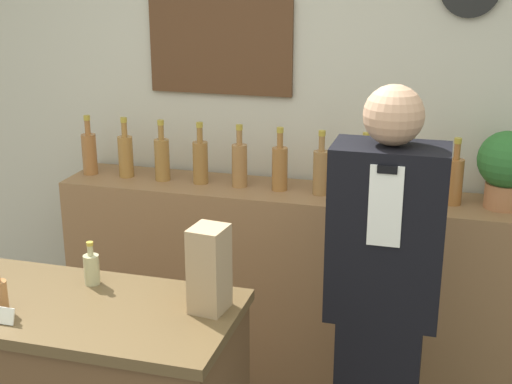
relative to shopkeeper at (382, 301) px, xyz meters
name	(u,v)px	position (x,y,z in m)	size (l,w,h in m)	color
back_wall	(285,111)	(-0.64, 1.01, 0.51)	(5.20, 0.09, 2.70)	beige
back_shelf	(288,283)	(-0.55, 0.75, -0.33)	(2.35, 0.40, 1.01)	#8E6642
shopkeeper	(382,301)	(0.00, 0.00, 0.00)	(0.43, 0.27, 1.68)	black
potted_plant	(506,165)	(0.46, 0.76, 0.38)	(0.26, 0.26, 0.36)	#B27047
paper_bag	(209,269)	(-0.55, -0.46, 0.27)	(0.13, 0.14, 0.30)	tan
price_card_right	(2,315)	(-1.17, -0.74, 0.15)	(0.09, 0.02, 0.06)	white
counter_bottle_3	(92,268)	(-1.03, -0.38, 0.18)	(0.06, 0.06, 0.17)	tan
shelf_bottle_0	(89,152)	(-1.64, 0.75, 0.29)	(0.08, 0.08, 0.32)	#A16636
shelf_bottle_1	(126,155)	(-1.43, 0.75, 0.29)	(0.08, 0.08, 0.32)	#A37136
shelf_bottle_2	(162,158)	(-1.22, 0.74, 0.29)	(0.08, 0.08, 0.32)	olive
shelf_bottle_3	(200,161)	(-1.01, 0.75, 0.29)	(0.08, 0.08, 0.32)	olive
shelf_bottle_4	(240,164)	(-0.80, 0.75, 0.29)	(0.08, 0.08, 0.32)	#A06E3E
shelf_bottle_5	(280,167)	(-0.60, 0.74, 0.29)	(0.08, 0.08, 0.32)	#9E6734
shelf_bottle_6	(321,171)	(-0.39, 0.73, 0.29)	(0.08, 0.08, 0.32)	olive
shelf_bottle_7	(364,173)	(-0.18, 0.75, 0.29)	(0.08, 0.08, 0.32)	#A06837
shelf_bottle_8	(409,176)	(0.03, 0.75, 0.29)	(0.08, 0.08, 0.32)	#A1723E
shelf_bottle_9	(455,180)	(0.24, 0.75, 0.29)	(0.08, 0.08, 0.32)	#A16331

